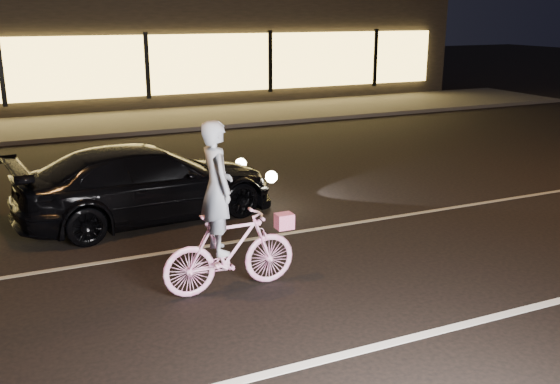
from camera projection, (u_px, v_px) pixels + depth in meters
name	position (u px, v px, depth m)	size (l,w,h in m)	color
ground	(403.00, 272.00, 8.35)	(90.00, 90.00, 0.00)	black
lane_stripe_near	(481.00, 320.00, 7.04)	(60.00, 0.12, 0.01)	silver
lane_stripe_far	(331.00, 227.00, 10.10)	(60.00, 0.10, 0.01)	gray
sidewalk	(163.00, 120.00, 19.71)	(30.00, 4.00, 0.12)	#383533
storefront	(122.00, 43.00, 24.34)	(25.40, 8.42, 4.20)	black
cyclist	(227.00, 233.00, 7.60)	(1.72, 0.59, 2.16)	#FF4CB2
sedan	(148.00, 183.00, 10.34)	(4.49, 2.25, 1.25)	black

